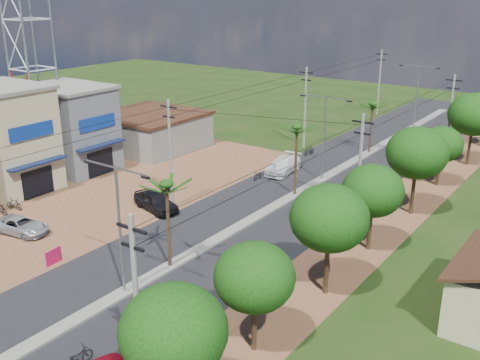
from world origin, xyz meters
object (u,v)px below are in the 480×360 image
Objects in this scene: roadside_sign at (54,257)px; car_parked_silver at (21,226)px; moto_rider_east at (76,358)px; car_parked_dark at (156,201)px; car_white_far at (283,165)px; car_silver_mid at (327,210)px.

car_parked_silver is at bearing 158.89° from roadside_sign.
car_parked_dark is at bearing -51.71° from moto_rider_east.
car_white_far is 4.08× the size of roadside_sign.
car_silver_mid reaches higher than car_white_far.
moto_rider_east is at bearing 72.63° from car_silver_mid.
car_silver_mid is 23.15m from moto_rider_east.
car_parked_dark is 10.75m from roadside_sign.
car_parked_dark is at bearing -110.18° from car_white_far.
car_white_far reaches higher than car_parked_silver.
car_parked_dark is 19.83m from moto_rider_east.
car_parked_silver is 17.39m from moto_rider_east.
moto_rider_east is at bearing -133.04° from car_parked_dark.
moto_rider_east is 1.43× the size of roadside_sign.
car_white_far reaches higher than moto_rider_east.
car_silver_mid is 0.93× the size of car_white_far.
roadside_sign is (5.93, -1.63, -0.08)m from car_parked_silver.
car_silver_mid is 1.10× the size of car_parked_silver.
moto_rider_east is at bearing -37.51° from roadside_sign.
car_silver_mid is 23.05m from car_parked_silver.
car_silver_mid reaches higher than moto_rider_east.
moto_rider_east is at bearing -83.71° from car_white_far.
car_silver_mid is 1.04× the size of car_parked_dark.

